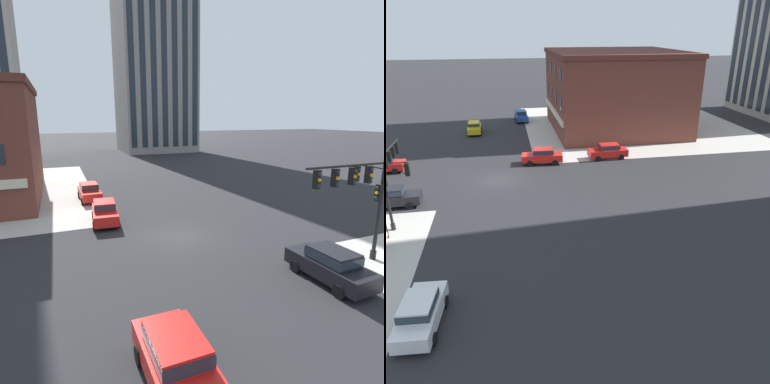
# 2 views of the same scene
# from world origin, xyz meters

# --- Properties ---
(ground_plane) EXTENTS (320.00, 320.00, 0.00)m
(ground_plane) POSITION_xyz_m (0.00, 0.00, 0.00)
(ground_plane) COLOR #262628
(sidewalk_far_corner) EXTENTS (32.00, 32.00, 0.02)m
(sidewalk_far_corner) POSITION_xyz_m (-20.00, 20.00, 0.00)
(sidewalk_far_corner) COLOR #B7B2A8
(sidewalk_far_corner) RESTS_ON ground
(traffic_signal_main) EXTENTS (5.47, 2.09, 5.88)m
(traffic_signal_main) POSITION_xyz_m (7.43, -7.44, 4.07)
(traffic_signal_main) COLOR black
(traffic_signal_main) RESTS_ON ground
(car_main_northbound_near) EXTENTS (4.52, 2.15, 1.68)m
(car_main_northbound_near) POSITION_xyz_m (19.73, -3.68, 0.92)
(car_main_northbound_near) COLOR silver
(car_main_northbound_near) RESTS_ON ground
(car_main_northbound_far) EXTENTS (4.44, 1.97, 1.68)m
(car_main_northbound_far) POSITION_xyz_m (-18.95, -3.28, 0.92)
(car_main_northbound_far) COLOR gold
(car_main_northbound_far) RESTS_ON ground
(car_main_southbound_near) EXTENTS (2.02, 4.46, 1.68)m
(car_main_southbound_near) POSITION_xyz_m (-4.64, 12.33, 0.92)
(car_main_southbound_near) COLOR red
(car_main_southbound_near) RESTS_ON ground
(car_main_southbound_far) EXTENTS (4.50, 2.10, 1.68)m
(car_main_southbound_far) POSITION_xyz_m (-25.61, 3.60, 0.92)
(car_main_southbound_far) COLOR #23479E
(car_main_southbound_far) RESTS_ON ground
(car_cross_eastbound) EXTENTS (2.17, 4.53, 1.68)m
(car_cross_eastbound) POSITION_xyz_m (-4.24, 4.83, 0.92)
(car_cross_eastbound) COLOR red
(car_cross_eastbound) RESTS_ON ground
(car_cross_westbound) EXTENTS (2.01, 4.46, 1.68)m
(car_cross_westbound) POSITION_xyz_m (4.54, -8.60, 0.92)
(car_cross_westbound) COLOR black
(car_cross_westbound) RESTS_ON ground
(storefront_block_near_corner) EXTENTS (19.05, 17.81, 10.91)m
(storefront_block_near_corner) POSITION_xyz_m (-18.34, 16.69, 5.46)
(storefront_block_near_corner) COLOR brown
(storefront_block_near_corner) RESTS_ON ground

